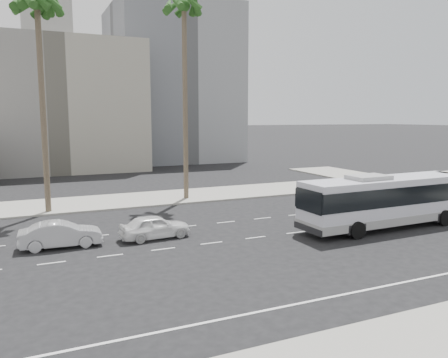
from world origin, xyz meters
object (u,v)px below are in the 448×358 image
car_a (155,227)px  car_b (61,234)px  city_bus (386,199)px  palm_near (184,10)px  palm_mid (37,8)px

car_a → car_b: (-5.50, 0.38, 0.01)m
city_bus → car_b: bearing=167.2°
car_b → car_a: bearing=-91.5°
car_a → car_b: car_b is taller
palm_near → palm_mid: size_ratio=1.07×
car_b → palm_near: 22.76m
city_bus → car_b: (-20.68, 4.18, -1.19)m
city_bus → car_a: 15.70m
car_a → palm_near: 20.73m
palm_near → car_a: bearing=-117.8°
palm_mid → city_bus: bearing=-34.5°
city_bus → car_a: bearing=164.6°
palm_near → palm_mid: 11.98m
city_bus → car_b: city_bus is taller
city_bus → palm_mid: palm_mid is taller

